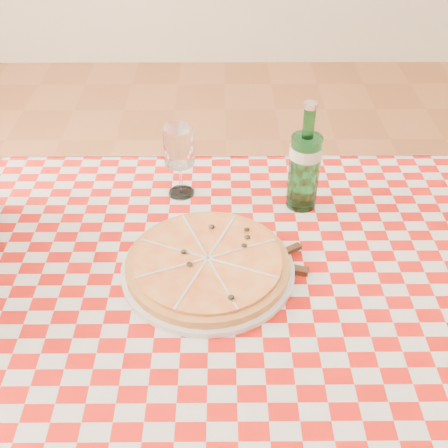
% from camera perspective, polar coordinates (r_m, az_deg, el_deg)
% --- Properties ---
extents(dining_table, '(1.20, 0.80, 0.75)m').
position_cam_1_polar(dining_table, '(1.31, 0.89, -7.06)').
color(dining_table, brown).
rests_on(dining_table, ground).
extents(tablecloth, '(1.30, 0.90, 0.01)m').
position_cam_1_polar(tablecloth, '(1.25, 0.94, -4.01)').
color(tablecloth, '#A9110A').
rests_on(tablecloth, dining_table).
extents(pizza_plate, '(0.49, 0.49, 0.05)m').
position_cam_1_polar(pizza_plate, '(1.21, -1.66, -4.01)').
color(pizza_plate, '#C38741').
rests_on(pizza_plate, tablecloth).
extents(water_bottle, '(0.09, 0.09, 0.28)m').
position_cam_1_polar(water_bottle, '(1.35, 8.27, 6.78)').
color(water_bottle, '#175F24').
rests_on(water_bottle, tablecloth).
extents(wine_glass, '(0.08, 0.08, 0.19)m').
position_cam_1_polar(wine_glass, '(1.41, -4.53, 6.31)').
color(wine_glass, white).
rests_on(wine_glass, tablecloth).
extents(cutlery, '(0.27, 0.24, 0.03)m').
position_cam_1_polar(cutlery, '(1.23, 4.31, -3.90)').
color(cutlery, silver).
rests_on(cutlery, tablecloth).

